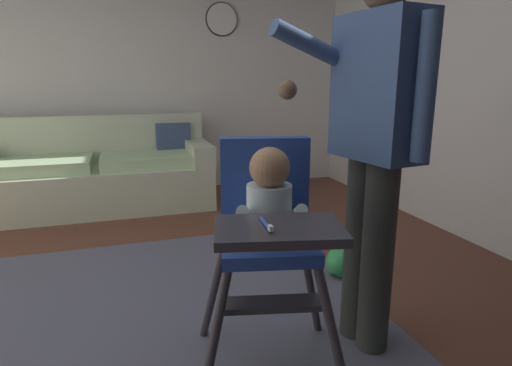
% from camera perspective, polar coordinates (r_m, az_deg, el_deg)
% --- Properties ---
extents(ground, '(6.15, 6.84, 0.10)m').
position_cam_1_polar(ground, '(2.41, -11.33, -17.54)').
color(ground, brown).
extents(wall_far, '(5.35, 0.06, 2.68)m').
position_cam_1_polar(wall_far, '(4.71, -16.03, 15.03)').
color(wall_far, silver).
rests_on(wall_far, ground).
extents(wall_right, '(0.06, 5.84, 2.68)m').
position_cam_1_polar(wall_right, '(3.43, 29.87, 14.47)').
color(wall_right, silver).
rests_on(wall_right, ground).
extents(area_rug, '(2.14, 2.85, 0.01)m').
position_cam_1_polar(area_rug, '(2.04, -10.40, -21.93)').
color(area_rug, '#545466').
rests_on(area_rug, ground).
extents(couch, '(2.10, 0.86, 0.86)m').
position_cam_1_polar(couch, '(4.28, -20.54, 1.26)').
color(couch, beige).
rests_on(couch, ground).
extents(high_chair, '(0.72, 0.81, 0.97)m').
position_cam_1_polar(high_chair, '(1.62, 1.68, -4.89)').
color(high_chair, '#353139').
rests_on(high_chair, ground).
extents(adult_standing, '(0.56, 0.50, 1.64)m').
position_cam_1_polar(adult_standing, '(1.84, 15.76, 5.01)').
color(adult_standing, '#2D312D').
rests_on(adult_standing, ground).
extents(toy_ball, '(0.19, 0.19, 0.19)m').
position_cam_1_polar(toy_ball, '(2.71, 11.43, -10.43)').
color(toy_ball, green).
rests_on(toy_ball, ground).
extents(wall_clock, '(0.35, 0.04, 0.35)m').
position_cam_1_polar(wall_clock, '(4.83, -4.68, 21.23)').
color(wall_clock, white).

